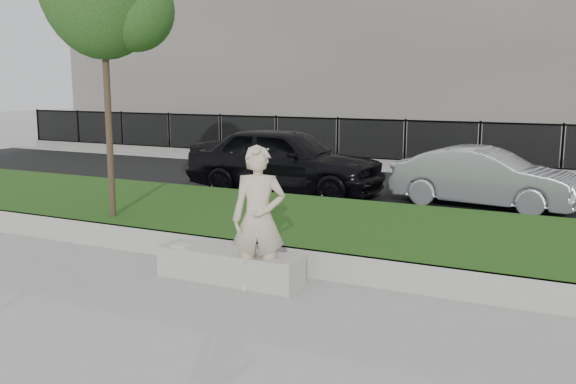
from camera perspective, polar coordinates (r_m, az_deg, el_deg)
The scene contains 12 objects.
ground at distance 8.89m, azimuth -8.48°, elevation -8.20°, with size 90.00×90.00×0.00m, color gray.
grass_bank at distance 11.33m, azimuth 0.23°, elevation -3.10°, with size 34.00×4.00×0.40m, color black.
grass_kerb at distance 9.67m, azimuth -4.96°, elevation -5.41°, with size 34.00×0.08×0.40m, color #A2A098.
street at distance 16.38m, azimuth 8.81°, elevation 0.16°, with size 34.00×7.00×0.04m, color black.
far_pavement at distance 20.66m, azimuth 12.66°, elevation 2.14°, with size 34.00×3.00×0.12m, color gray.
iron_fence at distance 19.64m, azimuth 12.00°, elevation 3.20°, with size 32.00×0.30×1.50m.
building_facade at distance 27.43m, azimuth 16.74°, elevation 14.15°, with size 34.00×10.00×10.00m, color #67625A.
stone_bench at distance 8.96m, azimuth -5.22°, elevation -6.54°, with size 2.10×0.52×0.43m, color #A2A098.
man at distance 8.38m, azimuth -2.63°, elevation -2.40°, with size 0.70×0.46×1.92m, color beige.
book at distance 9.20m, azimuth -9.42°, elevation -4.72°, with size 0.25×0.18×0.03m, color beige.
car_dark at distance 15.47m, azimuth -0.24°, elevation 2.85°, with size 1.93×4.81×1.64m, color black.
car_silver at distance 14.47m, azimuth 17.10°, elevation 1.23°, with size 1.36×3.90×1.29m, color #A0A2A8.
Camera 1 is at (4.91, -6.89, 2.73)m, focal length 40.00 mm.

